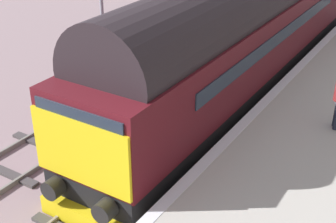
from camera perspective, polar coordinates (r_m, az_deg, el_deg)
name	(u,v)px	position (r m, az deg, el deg)	size (l,w,h in m)	color
ground_plane	(154,168)	(13.22, -1.73, -6.84)	(140.00, 140.00, 0.00)	gray
track_main	(154,166)	(13.19, -1.74, -6.64)	(2.50, 60.00, 0.15)	gray
track_adjacent_west	(63,134)	(15.06, -12.58, -2.65)	(2.50, 60.00, 0.15)	slate
station_platform	(279,196)	(11.69, 13.35, -9.91)	(4.00, 44.00, 1.01)	#B5B1AA
diesel_locomotive	(245,28)	(16.79, 9.25, 9.91)	(2.74, 17.59, 4.68)	black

